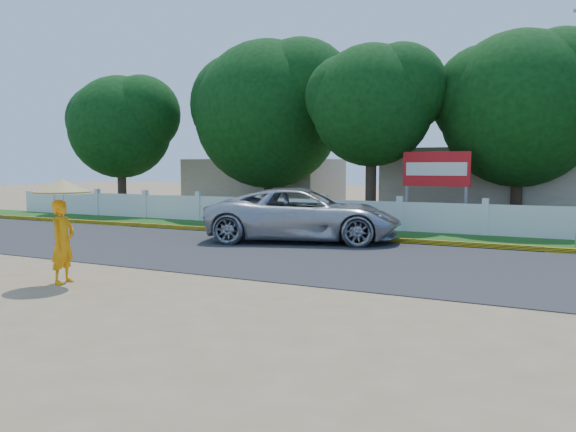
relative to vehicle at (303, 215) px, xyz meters
name	(u,v)px	position (x,y,z in m)	size (l,w,h in m)	color
ground	(241,292)	(2.03, -7.17, -0.85)	(120.00, 120.00, 0.00)	#9E8460
road	(331,257)	(2.03, -2.67, -0.84)	(60.00, 7.00, 0.02)	#38383A
grass_verge	(388,235)	(2.03, 2.58, -0.84)	(60.00, 3.50, 0.03)	#2D601E
curb	(373,239)	(2.03, 0.88, -0.77)	(40.00, 0.18, 0.16)	yellow
fence	(400,217)	(2.03, 4.03, -0.30)	(40.00, 0.10, 1.10)	silver
building_near	(506,184)	(5.03, 10.83, 0.75)	(10.00, 6.00, 3.20)	#B7AD99
building_far	(265,184)	(-7.97, 11.83, 0.55)	(8.00, 5.00, 2.80)	#B7AD99
vehicle	(303,215)	(0.00, 0.00, 0.00)	(2.83, 6.15, 1.71)	#AFB1B7
monk_with_parasol	(63,216)	(-1.62, -8.10, 0.54)	(1.17, 1.17, 2.14)	orange
billboard	(436,173)	(3.10, 5.13, 1.29)	(2.50, 0.13, 2.95)	gray
tree_row	(345,114)	(-1.33, 7.13, 3.84)	(30.44, 8.21, 8.45)	#473828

